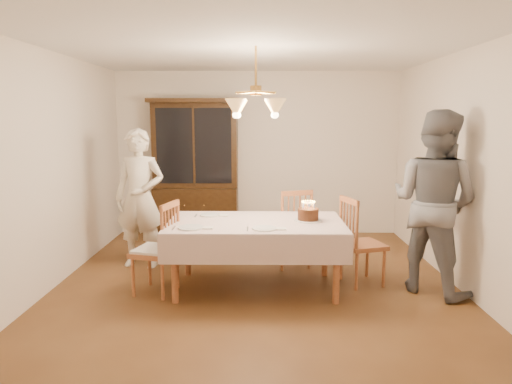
{
  "coord_description": "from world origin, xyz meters",
  "views": [
    {
      "loc": [
        0.06,
        -4.84,
        1.87
      ],
      "look_at": [
        0.0,
        0.2,
        1.05
      ],
      "focal_mm": 32.0,
      "sensor_mm": 36.0,
      "label": 1
    }
  ],
  "objects_px": {
    "birthday_cake": "(308,215)",
    "china_hutch": "(196,172)",
    "chair_far_side": "(291,232)",
    "elderly_woman": "(140,198)",
    "dining_table": "(256,228)"
  },
  "relations": [
    {
      "from": "birthday_cake",
      "to": "china_hutch",
      "type": "bearing_deg",
      "value": 124.65
    },
    {
      "from": "chair_far_side",
      "to": "elderly_woman",
      "type": "relative_size",
      "value": 0.57
    },
    {
      "from": "chair_far_side",
      "to": "birthday_cake",
      "type": "distance_m",
      "value": 0.85
    },
    {
      "from": "china_hutch",
      "to": "chair_far_side",
      "type": "height_order",
      "value": "china_hutch"
    },
    {
      "from": "dining_table",
      "to": "china_hutch",
      "type": "height_order",
      "value": "china_hutch"
    },
    {
      "from": "chair_far_side",
      "to": "elderly_woman",
      "type": "bearing_deg",
      "value": -179.9
    },
    {
      "from": "birthday_cake",
      "to": "chair_far_side",
      "type": "bearing_deg",
      "value": 99.56
    },
    {
      "from": "birthday_cake",
      "to": "elderly_woman",
      "type": "bearing_deg",
      "value": 159.79
    },
    {
      "from": "china_hutch",
      "to": "chair_far_side",
      "type": "relative_size",
      "value": 2.16
    },
    {
      "from": "elderly_woman",
      "to": "birthday_cake",
      "type": "relative_size",
      "value": 5.82
    },
    {
      "from": "china_hutch",
      "to": "birthday_cake",
      "type": "relative_size",
      "value": 7.2
    },
    {
      "from": "dining_table",
      "to": "chair_far_side",
      "type": "bearing_deg",
      "value": 60.56
    },
    {
      "from": "china_hutch",
      "to": "birthday_cake",
      "type": "distance_m",
      "value": 2.71
    },
    {
      "from": "birthday_cake",
      "to": "dining_table",
      "type": "bearing_deg",
      "value": -176.69
    },
    {
      "from": "chair_far_side",
      "to": "elderly_woman",
      "type": "xyz_separation_m",
      "value": [
        -1.91,
        -0.0,
        0.43
      ]
    }
  ]
}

